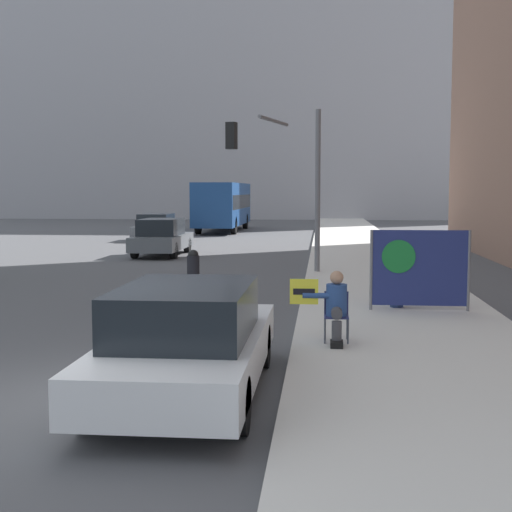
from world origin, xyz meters
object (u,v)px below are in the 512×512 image
object	(u,v)px
protest_banner	(419,268)
motorcycle_on_road	(194,282)
jogger_on_sidewalk	(397,269)
city_bus_on_road	(223,204)
traffic_light_pole	(282,162)
parked_car_curbside	(188,340)
seated_protester	(335,305)
car_on_road_nearest	(162,237)
car_on_road_midblock	(157,227)

from	to	relation	value
protest_banner	motorcycle_on_road	xyz separation A→B (m)	(-4.87, 0.91, -0.48)
jogger_on_sidewalk	city_bus_on_road	distance (m)	31.51
traffic_light_pole	motorcycle_on_road	distance (m)	7.20
traffic_light_pole	city_bus_on_road	world-z (taller)	traffic_light_pole
jogger_on_sidewalk	parked_car_curbside	size ratio (longest dim) A/B	0.34
traffic_light_pole	motorcycle_on_road	xyz separation A→B (m)	(-1.61, -6.38, -2.94)
parked_car_curbside	seated_protester	bearing A→B (deg)	54.94
traffic_light_pole	parked_car_curbside	distance (m)	13.58
city_bus_on_road	traffic_light_pole	bearing A→B (deg)	-77.69
car_on_road_nearest	traffic_light_pole	bearing A→B (deg)	-49.73
car_on_road_midblock	motorcycle_on_road	bearing A→B (deg)	-74.58
parked_car_curbside	car_on_road_midblock	world-z (taller)	parked_car_curbside
seated_protester	protest_banner	xyz separation A→B (m)	(1.77, 3.28, 0.27)
parked_car_curbside	car_on_road_midblock	size ratio (longest dim) A/B	1.13
protest_banner	car_on_road_nearest	size ratio (longest dim) A/B	0.46
parked_car_curbside	city_bus_on_road	world-z (taller)	city_bus_on_road
seated_protester	protest_banner	distance (m)	3.74
parked_car_curbside	motorcycle_on_road	bearing A→B (deg)	99.79
protest_banner	parked_car_curbside	world-z (taller)	protest_banner
jogger_on_sidewalk	traffic_light_pole	size ratio (longest dim) A/B	0.33
protest_banner	parked_car_curbside	size ratio (longest dim) A/B	0.43
traffic_light_pole	car_on_road_nearest	size ratio (longest dim) A/B	1.10
seated_protester	jogger_on_sidewalk	size ratio (longest dim) A/B	0.72
jogger_on_sidewalk	car_on_road_midblock	xyz separation A→B (m)	(-10.35, 21.84, -0.27)
protest_banner	car_on_road_midblock	distance (m)	24.69
car_on_road_nearest	car_on_road_midblock	size ratio (longest dim) A/B	1.06
city_bus_on_road	car_on_road_nearest	bearing A→B (deg)	-90.19
parked_car_curbside	car_on_road_nearest	size ratio (longest dim) A/B	1.06
seated_protester	jogger_on_sidewalk	xyz separation A→B (m)	(1.37, 3.67, 0.21)
motorcycle_on_road	car_on_road_nearest	bearing A→B (deg)	106.01
jogger_on_sidewalk	car_on_road_nearest	xyz separation A→B (m)	(-8.06, 13.03, -0.23)
car_on_road_nearest	motorcycle_on_road	bearing A→B (deg)	-73.99
seated_protester	car_on_road_midblock	xyz separation A→B (m)	(-8.98, 25.51, -0.06)
protest_banner	city_bus_on_road	world-z (taller)	city_bus_on_road
car_on_road_midblock	parked_car_curbside	bearing A→B (deg)	-75.93
city_bus_on_road	parked_car_curbside	bearing A→B (deg)	-82.70
protest_banner	parked_car_curbside	bearing A→B (deg)	-121.50
protest_banner	traffic_light_pole	world-z (taller)	traffic_light_pole
car_on_road_nearest	car_on_road_midblock	xyz separation A→B (m)	(-2.29, 8.81, -0.04)
jogger_on_sidewalk	motorcycle_on_road	bearing A→B (deg)	-5.10
seated_protester	city_bus_on_road	size ratio (longest dim) A/B	0.11
jogger_on_sidewalk	car_on_road_nearest	distance (m)	15.33
jogger_on_sidewalk	traffic_light_pole	bearing A→B (deg)	-65.98
seated_protester	city_bus_on_road	xyz separation A→B (m)	(-6.63, 34.14, 1.02)
car_on_road_nearest	car_on_road_midblock	world-z (taller)	car_on_road_nearest
traffic_light_pole	parked_car_curbside	bearing A→B (deg)	-91.81
traffic_light_pole	car_on_road_nearest	world-z (taller)	traffic_light_pole
parked_car_curbside	traffic_light_pole	bearing A→B (deg)	88.19
city_bus_on_road	protest_banner	bearing A→B (deg)	-74.77
protest_banner	traffic_light_pole	bearing A→B (deg)	114.10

